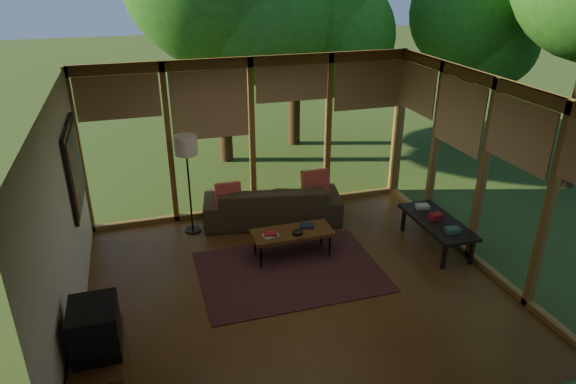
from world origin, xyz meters
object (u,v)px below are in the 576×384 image
object	(u,v)px
coffee_table	(292,233)
side_console	(437,223)
media_cabinet	(101,372)
floor_lamp	(186,151)
sofa	(272,203)
television	(95,328)

from	to	relation	value
coffee_table	side_console	distance (m)	2.25
media_cabinet	coffee_table	bearing A→B (deg)	37.69
media_cabinet	floor_lamp	distance (m)	3.71
sofa	floor_lamp	xyz separation A→B (m)	(-1.36, 0.01, 1.07)
television	coffee_table	bearing A→B (deg)	37.90
media_cabinet	television	xyz separation A→B (m)	(0.02, 0.00, 0.55)
side_console	television	bearing A→B (deg)	-160.80
sofa	coffee_table	world-z (taller)	sofa
television	side_console	world-z (taller)	television
side_console	sofa	bearing A→B (deg)	144.16
sofa	side_console	world-z (taller)	sofa
television	coffee_table	world-z (taller)	television
sofa	coffee_table	size ratio (longest dim) A/B	1.91
sofa	media_cabinet	distance (m)	4.23
television	floor_lamp	xyz separation A→B (m)	(1.29, 3.28, 0.56)
sofa	coffee_table	xyz separation A→B (m)	(-0.02, -1.23, 0.06)
sofa	side_console	xyz separation A→B (m)	(2.20, -1.59, 0.08)
coffee_table	side_console	size ratio (longest dim) A/B	0.86
sofa	floor_lamp	world-z (taller)	floor_lamp
floor_lamp	side_console	xyz separation A→B (m)	(3.56, -1.60, -1.00)
media_cabinet	side_console	bearing A→B (deg)	19.13
coffee_table	side_console	bearing A→B (deg)	-9.18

